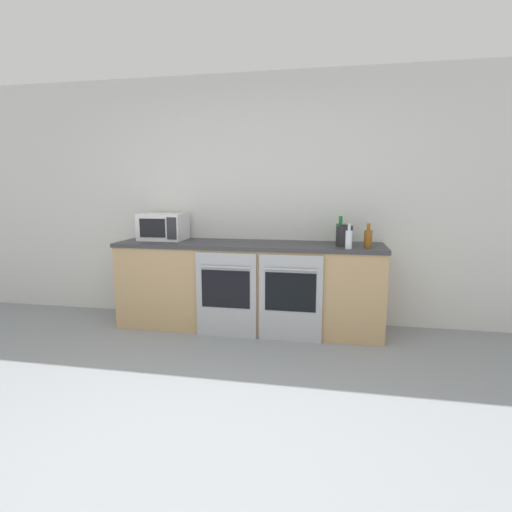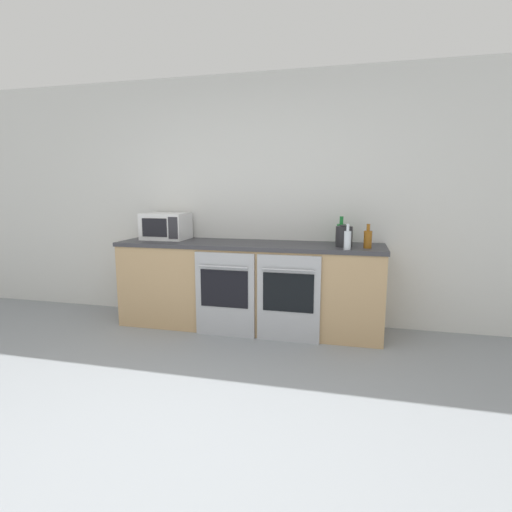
% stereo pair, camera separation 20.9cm
% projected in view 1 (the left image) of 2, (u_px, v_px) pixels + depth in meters
% --- Properties ---
extents(ground_plane, '(16.00, 16.00, 0.00)m').
position_uv_depth(ground_plane, '(165.00, 460.00, 2.09)').
color(ground_plane, gray).
extents(wall_back, '(10.00, 0.06, 2.60)m').
position_uv_depth(wall_back, '(255.00, 200.00, 4.28)').
color(wall_back, silver).
rests_on(wall_back, ground_plane).
extents(counter_back, '(2.68, 0.64, 0.88)m').
position_uv_depth(counter_back, '(248.00, 285.00, 4.10)').
color(counter_back, tan).
rests_on(counter_back, ground_plane).
extents(oven_left, '(0.59, 0.06, 0.82)m').
position_uv_depth(oven_left, '(226.00, 295.00, 3.81)').
color(oven_left, '#A8AAAF').
rests_on(oven_left, ground_plane).
extents(oven_right, '(0.59, 0.06, 0.82)m').
position_uv_depth(oven_right, '(290.00, 298.00, 3.70)').
color(oven_right, '#A8AAAF').
rests_on(oven_right, ground_plane).
extents(microwave, '(0.47, 0.37, 0.28)m').
position_uv_depth(microwave, '(164.00, 227.00, 4.27)').
color(microwave, silver).
rests_on(microwave, counter_back).
extents(bottle_amber, '(0.07, 0.07, 0.22)m').
position_uv_depth(bottle_amber, '(368.00, 238.00, 3.69)').
color(bottle_amber, '#8C5114').
rests_on(bottle_amber, counter_back).
extents(bottle_green, '(0.09, 0.09, 0.27)m').
position_uv_depth(bottle_green, '(340.00, 233.00, 3.99)').
color(bottle_green, '#19722D').
rests_on(bottle_green, counter_back).
extents(bottle_clear, '(0.06, 0.06, 0.23)m').
position_uv_depth(bottle_clear, '(349.00, 239.00, 3.59)').
color(bottle_clear, silver).
rests_on(bottle_clear, counter_back).
extents(kettle, '(0.16, 0.16, 0.20)m').
position_uv_depth(kettle, '(344.00, 236.00, 3.77)').
color(kettle, '#232326').
rests_on(kettle, counter_back).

